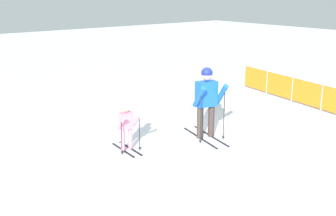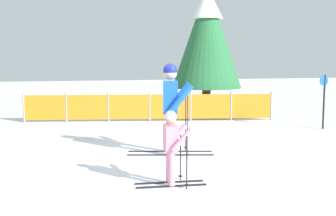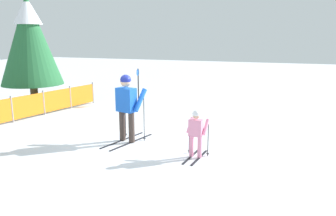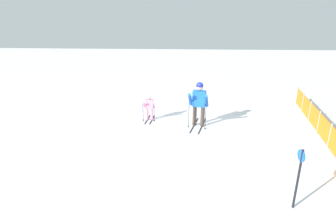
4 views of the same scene
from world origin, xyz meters
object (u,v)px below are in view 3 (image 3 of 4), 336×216
safety_fence (12,109)px  conifer_far (29,39)px  skier_child (196,130)px  skier_adult (127,102)px  trail_marker (138,82)px

safety_fence → conifer_far: 3.36m
safety_fence → conifer_far: size_ratio=1.72×
skier_child → conifer_far: conifer_far is taller
skier_adult → safety_fence: size_ratio=0.24×
skier_child → conifer_far: (3.20, 7.69, 2.07)m
skier_child → safety_fence: (0.98, 6.62, -0.22)m
skier_adult → trail_marker: size_ratio=1.23×
skier_adult → skier_child: 2.19m
conifer_far → trail_marker: 4.60m
skier_child → trail_marker: trail_marker is taller
safety_fence → conifer_far: bearing=25.8°
skier_child → conifer_far: 8.59m
skier_child → conifer_far: size_ratio=0.26×
skier_adult → safety_fence: (0.46, 4.54, -0.64)m
safety_fence → conifer_far: conifer_far is taller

